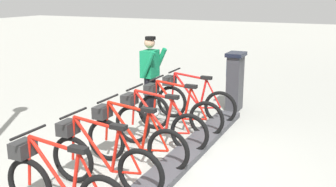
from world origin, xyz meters
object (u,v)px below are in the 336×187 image
Objects in this scene: bike_docked_2 at (156,123)px; bike_docked_4 at (100,159)px; bike_docked_3 at (132,139)px; bike_docked_0 at (192,100)px; payment_kiosk at (235,80)px; bike_docked_5 at (59,185)px; bike_docked_1 at (176,110)px; worker_near_rack at (150,73)px.

bike_docked_4 is at bearing 90.00° from bike_docked_2.
bike_docked_2 is 0.81m from bike_docked_3.
bike_docked_4 is (0.00, 3.24, 0.00)m from bike_docked_0.
payment_kiosk is 2.78m from bike_docked_2.
bike_docked_2 is 1.00× the size of bike_docked_4.
payment_kiosk reaches higher than bike_docked_3.
bike_docked_4 is at bearing -90.00° from bike_docked_5.
bike_docked_3 is at bearing -90.00° from bike_docked_5.
bike_docked_4 is (0.00, 1.62, 0.00)m from bike_docked_2.
bike_docked_0 is 1.00× the size of bike_docked_5.
bike_docked_2 is (0.00, 0.81, 0.00)m from bike_docked_1.
bike_docked_1 is at bearing 73.25° from payment_kiosk.
bike_docked_4 is at bearing 82.48° from payment_kiosk.
payment_kiosk is 2.00m from bike_docked_1.
bike_docked_1 is 1.00× the size of bike_docked_5.
bike_docked_1 and bike_docked_4 have the same top height.
bike_docked_1 is (0.57, 1.90, -0.24)m from payment_kiosk.
bike_docked_5 is (0.00, 1.62, 0.00)m from bike_docked_3.
bike_docked_1 is at bearing -90.00° from bike_docked_5.
bike_docked_3 is at bearing 111.23° from worker_near_rack.
bike_docked_5 is (0.00, 2.43, 0.00)m from bike_docked_2.
bike_docked_3 is (0.00, 0.81, 0.00)m from bike_docked_2.
bike_docked_0 and bike_docked_1 have the same top height.
bike_docked_2 is at bearing 120.28° from worker_near_rack.
bike_docked_2 is 1.62m from bike_docked_4.
bike_docked_2 and bike_docked_4 have the same top height.
bike_docked_3 is at bearing 80.78° from payment_kiosk.
bike_docked_2 is at bearing 78.09° from payment_kiosk.
worker_near_rack reaches higher than payment_kiosk.
bike_docked_0 is 0.81m from bike_docked_1.
bike_docked_1 is 1.32m from worker_near_rack.
worker_near_rack is at bearing -73.78° from bike_docked_4.
bike_docked_4 is at bearing 90.00° from bike_docked_3.
worker_near_rack is at bearing -68.77° from bike_docked_3.
bike_docked_1 is 1.62m from bike_docked_3.
bike_docked_1 is at bearing -90.00° from bike_docked_3.
payment_kiosk reaches higher than bike_docked_5.
bike_docked_3 is at bearing 90.00° from bike_docked_0.
bike_docked_0 is 1.00× the size of bike_docked_1.
bike_docked_2 is 2.43m from bike_docked_5.
bike_docked_5 is at bearing 90.00° from bike_docked_4.
worker_near_rack is at bearing 0.63° from bike_docked_0.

